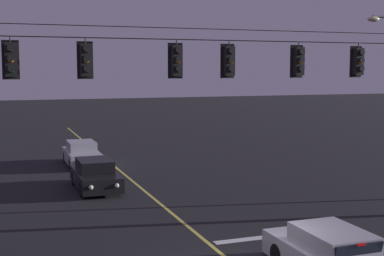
# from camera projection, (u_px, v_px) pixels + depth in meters

# --- Properties ---
(lane_centre_stripe) EXTENTS (0.14, 60.00, 0.01)m
(lane_centre_stripe) POSITION_uv_depth(u_px,v_px,m) (153.00, 198.00, 23.46)
(lane_centre_stripe) COLOR #D1C64C
(lane_centre_stripe) RESTS_ON ground
(stop_bar_paint) EXTENTS (3.40, 0.36, 0.01)m
(stop_bar_paint) POSITION_uv_depth(u_px,v_px,m) (262.00, 237.00, 17.93)
(stop_bar_paint) COLOR silver
(stop_bar_paint) RESTS_ON ground
(signal_span_assembly) EXTENTS (18.95, 0.32, 7.90)m
(signal_span_assembly) POSITION_uv_depth(u_px,v_px,m) (203.00, 115.00, 17.41)
(signal_span_assembly) COLOR #423021
(signal_span_assembly) RESTS_ON ground
(traffic_light_leftmost) EXTENTS (0.48, 0.41, 1.22)m
(traffic_light_leftmost) POSITION_uv_depth(u_px,v_px,m) (11.00, 60.00, 15.24)
(traffic_light_leftmost) COLOR black
(traffic_light_left_inner) EXTENTS (0.48, 0.41, 1.22)m
(traffic_light_left_inner) POSITION_uv_depth(u_px,v_px,m) (86.00, 60.00, 15.95)
(traffic_light_left_inner) COLOR black
(traffic_light_centre) EXTENTS (0.48, 0.41, 1.22)m
(traffic_light_centre) POSITION_uv_depth(u_px,v_px,m) (177.00, 60.00, 16.91)
(traffic_light_centre) COLOR black
(traffic_light_right_inner) EXTENTS (0.48, 0.41, 1.22)m
(traffic_light_right_inner) POSITION_uv_depth(u_px,v_px,m) (229.00, 61.00, 17.51)
(traffic_light_right_inner) COLOR black
(traffic_light_rightmost) EXTENTS (0.48, 0.41, 1.22)m
(traffic_light_rightmost) POSITION_uv_depth(u_px,v_px,m) (299.00, 61.00, 18.39)
(traffic_light_rightmost) COLOR black
(traffic_light_far_right) EXTENTS (0.48, 0.41, 1.22)m
(traffic_light_far_right) POSITION_uv_depth(u_px,v_px,m) (358.00, 62.00, 19.21)
(traffic_light_far_right) COLOR black
(car_waiting_near_lane) EXTENTS (1.80, 4.33, 1.39)m
(car_waiting_near_lane) POSITION_uv_depth(u_px,v_px,m) (330.00, 256.00, 14.30)
(car_waiting_near_lane) COLOR #A5A5AD
(car_waiting_near_lane) RESTS_ON ground
(car_oncoming_lead) EXTENTS (1.80, 4.42, 1.39)m
(car_oncoming_lead) POSITION_uv_depth(u_px,v_px,m) (95.00, 175.00, 25.16)
(car_oncoming_lead) COLOR black
(car_oncoming_lead) RESTS_ON ground
(car_oncoming_trailing) EXTENTS (1.80, 4.42, 1.39)m
(car_oncoming_trailing) POSITION_uv_depth(u_px,v_px,m) (82.00, 154.00, 31.45)
(car_oncoming_trailing) COLOR #A5A5AD
(car_oncoming_trailing) RESTS_ON ground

